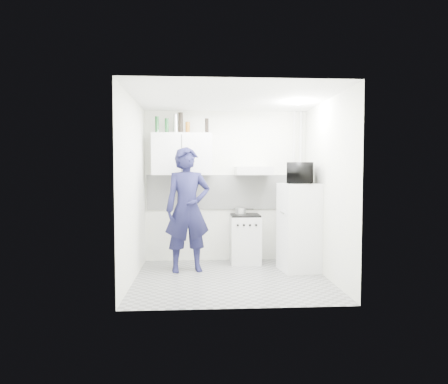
{
  "coord_description": "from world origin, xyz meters",
  "views": [
    {
      "loc": [
        -0.46,
        -5.7,
        1.56
      ],
      "look_at": [
        -0.09,
        0.3,
        1.25
      ],
      "focal_mm": 32.0,
      "sensor_mm": 36.0,
      "label": 1
    }
  ],
  "objects": [
    {
      "name": "person",
      "position": [
        -0.65,
        0.5,
        0.97
      ],
      "size": [
        0.79,
        0.6,
        1.94
      ],
      "primitive_type": "imported",
      "rotation": [
        0.0,
        0.0,
        0.21
      ],
      "color": "#151537",
      "rests_on": "floor"
    },
    {
      "name": "pipe_a",
      "position": [
        1.3,
        1.17,
        1.3
      ],
      "size": [
        0.05,
        0.05,
        2.6
      ],
      "primitive_type": "cylinder",
      "color": "silver",
      "rests_on": "floor"
    },
    {
      "name": "fridge",
      "position": [
        1.1,
        0.43,
        0.69
      ],
      "size": [
        0.64,
        0.64,
        1.37
      ],
      "primitive_type": "cube",
      "rotation": [
        0.0,
        0.0,
        0.13
      ],
      "color": "white",
      "rests_on": "floor"
    },
    {
      "name": "pipe_b",
      "position": [
        1.18,
        1.17,
        1.3
      ],
      "size": [
        0.04,
        0.04,
        2.6
      ],
      "primitive_type": "cylinder",
      "color": "silver",
      "rests_on": "floor"
    },
    {
      "name": "wall_back",
      "position": [
        0.0,
        1.25,
        1.3
      ],
      "size": [
        2.8,
        0.0,
        2.8
      ],
      "primitive_type": "plane",
      "rotation": [
        1.57,
        0.0,
        0.0
      ],
      "color": "white",
      "rests_on": "floor"
    },
    {
      "name": "wall_right",
      "position": [
        1.4,
        0.0,
        1.3
      ],
      "size": [
        0.0,
        2.6,
        2.6
      ],
      "primitive_type": "plane",
      "rotation": [
        1.57,
        0.0,
        -1.57
      ],
      "color": "white",
      "rests_on": "floor"
    },
    {
      "name": "bottle_e",
      "position": [
        -0.33,
        1.07,
        2.33
      ],
      "size": [
        0.06,
        0.06,
        0.25
      ],
      "primitive_type": "cylinder",
      "color": "black",
      "rests_on": "upper_cabinet"
    },
    {
      "name": "ceiling",
      "position": [
        0.0,
        0.0,
        2.6
      ],
      "size": [
        2.8,
        2.8,
        0.0
      ],
      "primitive_type": "plane",
      "color": "white",
      "rests_on": "wall_back"
    },
    {
      "name": "range_hood",
      "position": [
        0.45,
        1.0,
        1.57
      ],
      "size": [
        0.6,
        0.5,
        0.14
      ],
      "primitive_type": "cube",
      "color": "silver",
      "rests_on": "wall_back"
    },
    {
      "name": "bottle_a",
      "position": [
        -1.17,
        1.07,
        2.34
      ],
      "size": [
        0.06,
        0.06,
        0.28
      ],
      "primitive_type": "cylinder",
      "color": "#144C1E",
      "rests_on": "upper_cabinet"
    },
    {
      "name": "wall_left",
      "position": [
        -1.4,
        0.0,
        1.3
      ],
      "size": [
        0.0,
        2.6,
        2.6
      ],
      "primitive_type": "plane",
      "rotation": [
        1.57,
        0.0,
        1.57
      ],
      "color": "white",
      "rests_on": "floor"
    },
    {
      "name": "upper_cabinet",
      "position": [
        -0.75,
        1.07,
        1.85
      ],
      "size": [
        1.0,
        0.35,
        0.7
      ],
      "primitive_type": "cube",
      "color": "white",
      "rests_on": "wall_back"
    },
    {
      "name": "stove_top",
      "position": [
        0.31,
        1.0,
        0.82
      ],
      "size": [
        0.48,
        0.48,
        0.03
      ],
      "primitive_type": "cube",
      "color": "black",
      "rests_on": "stove"
    },
    {
      "name": "saucepan",
      "position": [
        0.24,
        1.05,
        0.89
      ],
      "size": [
        0.19,
        0.19,
        0.1
      ],
      "primitive_type": "cylinder",
      "color": "silver",
      "rests_on": "stove_top"
    },
    {
      "name": "bottle_c",
      "position": [
        -0.86,
        1.07,
        2.36
      ],
      "size": [
        0.08,
        0.08,
        0.32
      ],
      "primitive_type": "cylinder",
      "color": "silver",
      "rests_on": "upper_cabinet"
    },
    {
      "name": "ceiling_spot_fixture",
      "position": [
        1.0,
        0.2,
        2.57
      ],
      "size": [
        0.1,
        0.1,
        0.02
      ],
      "primitive_type": "cylinder",
      "color": "white",
      "rests_on": "ceiling"
    },
    {
      "name": "bottle_b",
      "position": [
        -1.01,
        1.07,
        2.32
      ],
      "size": [
        0.06,
        0.06,
        0.25
      ],
      "primitive_type": "cylinder",
      "color": "#144C1E",
      "rests_on": "upper_cabinet"
    },
    {
      "name": "backsplash",
      "position": [
        0.0,
        1.24,
        1.2
      ],
      "size": [
        2.74,
        0.03,
        0.6
      ],
      "primitive_type": "cube",
      "color": "white",
      "rests_on": "wall_back"
    },
    {
      "name": "bottle_d",
      "position": [
        -0.77,
        1.07,
        2.37
      ],
      "size": [
        0.08,
        0.08,
        0.35
      ],
      "primitive_type": "cylinder",
      "color": "black",
      "rests_on": "upper_cabinet"
    },
    {
      "name": "floor",
      "position": [
        0.0,
        0.0,
        0.0
      ],
      "size": [
        2.8,
        2.8,
        0.0
      ],
      "primitive_type": "plane",
      "color": "gray",
      "rests_on": "ground"
    },
    {
      "name": "stove",
      "position": [
        0.31,
        1.0,
        0.4
      ],
      "size": [
        0.5,
        0.5,
        0.8
      ],
      "primitive_type": "cube",
      "color": "silver",
      "rests_on": "floor"
    },
    {
      "name": "canister_a",
      "position": [
        -0.66,
        1.07,
        2.3
      ],
      "size": [
        0.08,
        0.08,
        0.19
      ],
      "primitive_type": "cylinder",
      "color": "brown",
      "rests_on": "upper_cabinet"
    },
    {
      "name": "microwave",
      "position": [
        1.1,
        0.43,
        1.54
      ],
      "size": [
        0.67,
        0.53,
        0.33
      ],
      "primitive_type": "imported",
      "rotation": [
        0.0,
        0.0,
        1.33
      ],
      "color": "black",
      "rests_on": "fridge"
    }
  ]
}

